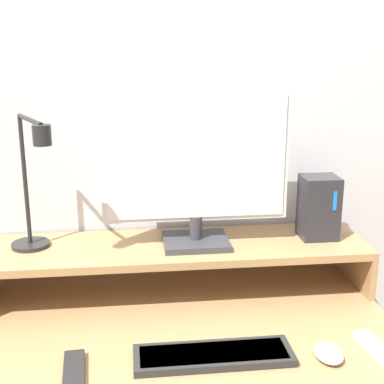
# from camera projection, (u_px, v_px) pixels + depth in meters

# --- Properties ---
(wall_back) EXTENTS (6.00, 0.05, 2.50)m
(wall_back) POSITION_uv_depth(u_px,v_px,m) (172.00, 113.00, 1.63)
(wall_back) COLOR silver
(wall_back) RESTS_ON ground_plane
(monitor_shelf) EXTENTS (1.10, 0.28, 0.15)m
(monitor_shelf) POSITION_uv_depth(u_px,v_px,m) (178.00, 251.00, 1.56)
(monitor_shelf) COLOR #A87F51
(monitor_shelf) RESTS_ON desk
(monitor) EXTENTS (0.53, 0.16, 0.44)m
(monitor) POSITION_uv_depth(u_px,v_px,m) (196.00, 166.00, 1.49)
(monitor) COLOR #38383D
(monitor) RESTS_ON monitor_shelf
(desk_lamp) EXTENTS (0.16, 0.26, 0.38)m
(desk_lamp) POSITION_uv_depth(u_px,v_px,m) (33.00, 192.00, 1.43)
(desk_lamp) COLOR black
(desk_lamp) RESTS_ON monitor_shelf
(router_dock) EXTENTS (0.11, 0.10, 0.19)m
(router_dock) POSITION_uv_depth(u_px,v_px,m) (319.00, 207.00, 1.59)
(router_dock) COLOR #28282D
(router_dock) RESTS_ON monitor_shelf
(keyboard) EXTENTS (0.37, 0.11, 0.02)m
(keyboard) POSITION_uv_depth(u_px,v_px,m) (214.00, 355.00, 1.24)
(keyboard) COLOR #282828
(keyboard) RESTS_ON desk
(mouse) EXTENTS (0.07, 0.09, 0.03)m
(mouse) POSITION_uv_depth(u_px,v_px,m) (328.00, 353.00, 1.24)
(mouse) COLOR silver
(mouse) RESTS_ON desk
(remote_control) EXTENTS (0.06, 0.16, 0.02)m
(remote_control) POSITION_uv_depth(u_px,v_px,m) (74.00, 372.00, 1.18)
(remote_control) COLOR black
(remote_control) RESTS_ON desk
(remote_secondary) EXTENTS (0.06, 0.15, 0.02)m
(remote_secondary) POSITION_uv_depth(u_px,v_px,m) (377.00, 349.00, 1.27)
(remote_secondary) COLOR white
(remote_secondary) RESTS_ON desk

